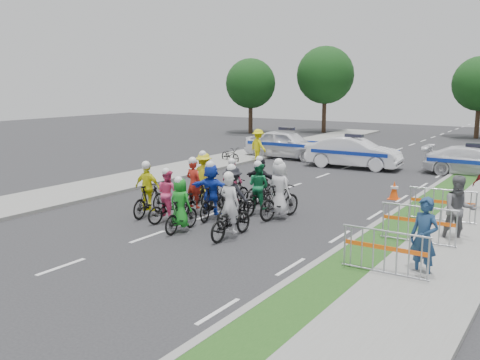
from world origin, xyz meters
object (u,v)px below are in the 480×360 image
Objects in this scene: tree_3 at (325,75)px; police_car_2 at (475,161)px; rider_3 at (149,195)px; barrier_2 at (442,207)px; police_car_1 at (353,153)px; tree_0 at (251,84)px; rider_7 at (279,195)px; spectator_0 at (424,238)px; barrier_1 at (418,227)px; rider_2 at (168,201)px; barrier_0 at (385,255)px; rider_5 at (212,195)px; marshal_hiviz at (258,145)px; rider_8 at (259,194)px; rider_11 at (260,183)px; police_car_0 at (286,144)px; rider_4 at (233,201)px; rider_6 at (195,194)px; rider_10 at (204,182)px; rider_9 at (233,188)px; cone_0 at (394,190)px; tree_4 at (480,84)px; parked_bike at (230,155)px; spectator_1 at (459,210)px; rider_1 at (181,210)px; rider_0 at (230,216)px.

police_car_2 is at bearing -47.11° from tree_3.
rider_3 is 0.93× the size of barrier_2.
police_car_1 is 0.76× the size of tree_0.
rider_3 is at bearing 40.64° from rider_7.
spectator_0 reaches higher than barrier_1.
rider_2 is at bearing 164.16° from rider_3.
police_car_2 is 23.61m from tree_0.
barrier_2 is (0.00, 5.50, 0.00)m from barrier_0.
rider_5 is 2.17m from rider_7.
rider_7 is (2.77, 2.20, 0.12)m from rider_2.
tree_3 is (-4.11, 17.81, 3.99)m from marshal_hiviz.
rider_7 is at bearing 170.23° from rider_8.
rider_11 is 7.88m from barrier_0.
marshal_hiviz is (-0.69, -2.00, 0.08)m from police_car_0.
police_car_2 is at bearing -95.97° from rider_7.
barrier_1 is at bearing 90.00° from barrier_0.
rider_7 is at bearing -122.37° from rider_4.
tree_3 is (-8.37, 28.98, 4.26)m from rider_6.
rider_8 reaches higher than police_car_2.
rider_2 is 1.35m from rider_6.
rider_10 is (-0.76, 1.56, 0.10)m from rider_6.
rider_11 is (1.15, 3.71, 0.10)m from rider_2.
rider_4 is 2.05m from rider_6.
tree_3 reaches higher than spectator_0.
barrier_0 is at bearing -53.06° from tree_0.
police_car_2 is (4.65, 13.48, -0.07)m from rider_4.
rider_6 is 7.91m from barrier_2.
police_car_1 reaches higher than barrier_1.
rider_5 is at bearing -174.41° from barrier_1.
rider_9 is at bearing -59.15° from rider_4.
police_car_0 reaches higher than cone_0.
tree_4 reaches higher than barrier_1.
tree_3 is at bearing -55.65° from marshal_hiviz.
rider_6 is at bearing -158.03° from barrier_2.
rider_10 reaches higher than cone_0.
tree_3 is at bearing -63.12° from rider_9.
barrier_1 is at bearing -142.29° from police_car_0.
rider_10 is at bearing 29.61° from rider_11.
cone_0 is (3.83, 3.39, -0.40)m from rider_11.
rider_2 reaches higher than barrier_2.
parked_bike is (-1.08, -1.16, -0.47)m from marshal_hiviz.
barrier_1 is 0.32× the size of tree_4.
rider_2 is 0.92× the size of rider_4.
rider_8 is 30.03m from tree_3.
barrier_2 reaches higher than cone_0.
rider_9 is 6.92m from barrier_2.
marshal_hiviz is at bearing 113.58° from spectator_1.
rider_1 is at bearing 107.17° from rider_9.
police_car_1 reaches higher than police_car_2.
rider_0 reaches higher than barrier_2.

